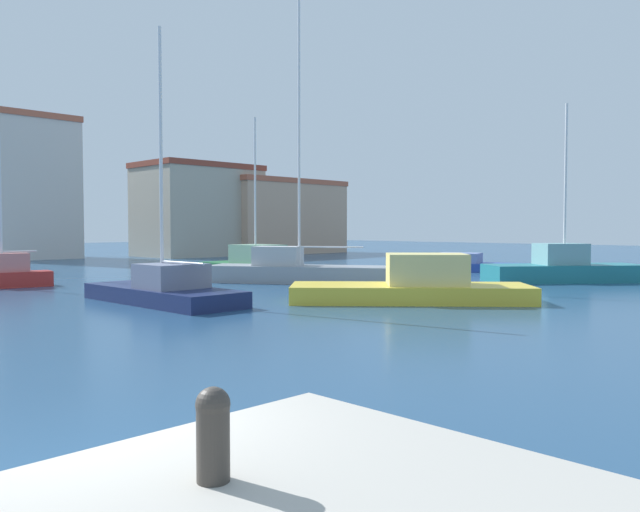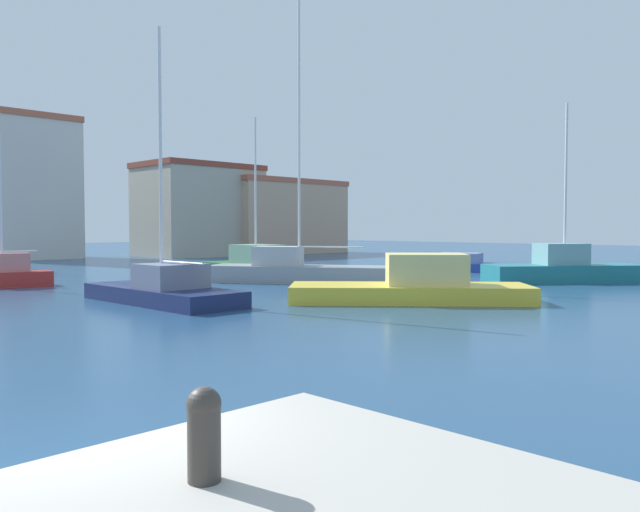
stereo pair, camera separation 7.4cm
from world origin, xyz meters
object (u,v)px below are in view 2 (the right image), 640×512
(motorboat_yellow_inner_mooring, at_px, (415,286))
(sailboat_navy_behind_lamppost, at_px, (164,289))
(motorboat_blue_outer_mooring, at_px, (470,265))
(sailboat_teal_far_left, at_px, (564,269))
(sailboat_red_near_pier, at_px, (4,274))
(sailboat_grey_far_right, at_px, (296,270))
(mooring_bollard, at_px, (204,430))
(sailboat_green_distant_east, at_px, (257,262))

(motorboat_yellow_inner_mooring, bearing_deg, sailboat_navy_behind_lamppost, 137.84)
(motorboat_blue_outer_mooring, xyz_separation_m, sailboat_navy_behind_lamppost, (-21.66, -1.27, 0.14))
(sailboat_teal_far_left, bearing_deg, motorboat_blue_outer_mooring, 65.51)
(sailboat_red_near_pier, height_order, motorboat_yellow_inner_mooring, sailboat_red_near_pier)
(sailboat_grey_far_right, distance_m, motorboat_yellow_inner_mooring, 9.08)
(mooring_bollard, bearing_deg, sailboat_green_distant_east, 50.12)
(sailboat_teal_far_left, bearing_deg, sailboat_grey_far_right, 137.04)
(sailboat_green_distant_east, bearing_deg, motorboat_yellow_inner_mooring, -109.45)
(motorboat_blue_outer_mooring, bearing_deg, sailboat_teal_far_left, -114.49)
(motorboat_yellow_inner_mooring, bearing_deg, sailboat_red_near_pier, 117.69)
(sailboat_grey_far_right, relative_size, sailboat_green_distant_east, 1.51)
(sailboat_navy_behind_lamppost, xyz_separation_m, sailboat_teal_far_left, (18.37, -5.96, 0.12))
(sailboat_navy_behind_lamppost, relative_size, sailboat_red_near_pier, 1.41)
(motorboat_blue_outer_mooring, height_order, motorboat_yellow_inner_mooring, motorboat_yellow_inner_mooring)
(sailboat_grey_far_right, distance_m, sailboat_red_near_pier, 12.95)
(sailboat_grey_far_right, distance_m, motorboat_blue_outer_mooring, 12.88)
(mooring_bollard, relative_size, motorboat_yellow_inner_mooring, 0.08)
(mooring_bollard, xyz_separation_m, sailboat_teal_far_left, (27.59, 9.80, -0.59))
(sailboat_grey_far_right, relative_size, sailboat_teal_far_left, 1.58)
(sailboat_grey_far_right, distance_m, sailboat_navy_behind_lamppost, 9.34)
(motorboat_blue_outer_mooring, xyz_separation_m, sailboat_teal_far_left, (-3.29, -7.23, 0.26))
(sailboat_grey_far_right, height_order, sailboat_green_distant_east, sailboat_grey_far_right)
(motorboat_blue_outer_mooring, relative_size, sailboat_teal_far_left, 1.02)
(motorboat_yellow_inner_mooring, bearing_deg, mooring_bollard, -147.87)
(sailboat_green_distant_east, height_order, sailboat_navy_behind_lamppost, sailboat_navy_behind_lamppost)
(sailboat_green_distant_east, bearing_deg, sailboat_teal_far_left, -67.61)
(sailboat_green_distant_east, bearing_deg, sailboat_red_near_pier, 177.99)
(sailboat_green_distant_east, bearing_deg, mooring_bollard, -129.88)
(motorboat_blue_outer_mooring, xyz_separation_m, motorboat_yellow_inner_mooring, (-15.16, -7.15, 0.19))
(sailboat_green_distant_east, distance_m, motorboat_yellow_inner_mooring, 16.42)
(mooring_bollard, bearing_deg, sailboat_navy_behind_lamppost, 59.68)
(mooring_bollard, height_order, sailboat_red_near_pier, sailboat_red_near_pier)
(motorboat_blue_outer_mooring, height_order, sailboat_navy_behind_lamppost, sailboat_navy_behind_lamppost)
(sailboat_grey_far_right, relative_size, motorboat_yellow_inner_mooring, 1.71)
(sailboat_red_near_pier, bearing_deg, sailboat_navy_behind_lamppost, -79.45)
(sailboat_green_distant_east, bearing_deg, sailboat_navy_behind_lamppost, -141.29)
(sailboat_navy_behind_lamppost, height_order, motorboat_yellow_inner_mooring, sailboat_navy_behind_lamppost)
(motorboat_blue_outer_mooring, xyz_separation_m, sailboat_red_near_pier, (-23.54, 8.81, 0.21))
(motorboat_yellow_inner_mooring, bearing_deg, sailboat_green_distant_east, 70.55)
(mooring_bollard, bearing_deg, motorboat_blue_outer_mooring, 28.87)
(mooring_bollard, height_order, motorboat_blue_outer_mooring, mooring_bollard)
(sailboat_red_near_pier, bearing_deg, sailboat_grey_far_right, -33.79)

